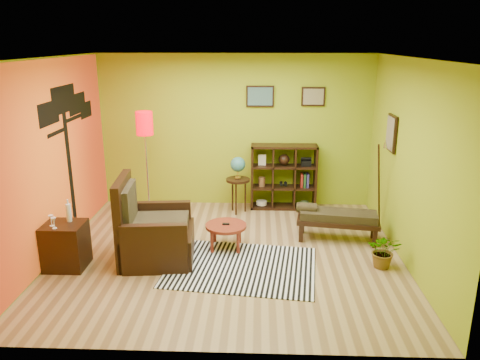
{
  "coord_description": "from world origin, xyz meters",
  "views": [
    {
      "loc": [
        0.42,
        -6.25,
        3.03
      ],
      "look_at": [
        0.16,
        0.31,
        1.05
      ],
      "focal_mm": 35.0,
      "sensor_mm": 36.0,
      "label": 1
    }
  ],
  "objects_px": {
    "armchair": "(152,235)",
    "floor_lamp": "(145,133)",
    "globe_table": "(238,171)",
    "cube_shelf": "(284,177)",
    "coffee_table": "(226,228)",
    "bench": "(336,218)",
    "potted_plant": "(384,254)",
    "side_cabinet": "(66,245)"
  },
  "relations": [
    {
      "from": "side_cabinet",
      "to": "coffee_table",
      "type": "bearing_deg",
      "value": 17.98
    },
    {
      "from": "cube_shelf",
      "to": "bench",
      "type": "bearing_deg",
      "value": -63.01
    },
    {
      "from": "armchair",
      "to": "floor_lamp",
      "type": "relative_size",
      "value": 0.64
    },
    {
      "from": "cube_shelf",
      "to": "bench",
      "type": "height_order",
      "value": "cube_shelf"
    },
    {
      "from": "globe_table",
      "to": "side_cabinet",
      "type": "bearing_deg",
      "value": -135.53
    },
    {
      "from": "side_cabinet",
      "to": "potted_plant",
      "type": "bearing_deg",
      "value": 2.08
    },
    {
      "from": "floor_lamp",
      "to": "bench",
      "type": "bearing_deg",
      "value": -12.75
    },
    {
      "from": "armchair",
      "to": "potted_plant",
      "type": "bearing_deg",
      "value": -2.28
    },
    {
      "from": "side_cabinet",
      "to": "cube_shelf",
      "type": "relative_size",
      "value": 0.79
    },
    {
      "from": "potted_plant",
      "to": "globe_table",
      "type": "bearing_deg",
      "value": 135.47
    },
    {
      "from": "globe_table",
      "to": "potted_plant",
      "type": "bearing_deg",
      "value": -44.53
    },
    {
      "from": "floor_lamp",
      "to": "cube_shelf",
      "type": "bearing_deg",
      "value": 17.35
    },
    {
      "from": "coffee_table",
      "to": "side_cabinet",
      "type": "xyz_separation_m",
      "value": [
        -2.16,
        -0.7,
        -0.0
      ]
    },
    {
      "from": "coffee_table",
      "to": "globe_table",
      "type": "xyz_separation_m",
      "value": [
        0.11,
        1.53,
        0.46
      ]
    },
    {
      "from": "cube_shelf",
      "to": "bench",
      "type": "distance_m",
      "value": 1.63
    },
    {
      "from": "potted_plant",
      "to": "coffee_table",
      "type": "bearing_deg",
      "value": 166.28
    },
    {
      "from": "globe_table",
      "to": "bench",
      "type": "bearing_deg",
      "value": -36.32
    },
    {
      "from": "armchair",
      "to": "cube_shelf",
      "type": "xyz_separation_m",
      "value": [
        1.98,
        2.22,
        0.23
      ]
    },
    {
      "from": "armchair",
      "to": "side_cabinet",
      "type": "relative_size",
      "value": 1.28
    },
    {
      "from": "coffee_table",
      "to": "side_cabinet",
      "type": "bearing_deg",
      "value": -162.02
    },
    {
      "from": "coffee_table",
      "to": "cube_shelf",
      "type": "distance_m",
      "value": 2.06
    },
    {
      "from": "cube_shelf",
      "to": "side_cabinet",
      "type": "bearing_deg",
      "value": -141.17
    },
    {
      "from": "potted_plant",
      "to": "bench",
      "type": "bearing_deg",
      "value": 120.03
    },
    {
      "from": "bench",
      "to": "potted_plant",
      "type": "distance_m",
      "value": 1.07
    },
    {
      "from": "coffee_table",
      "to": "side_cabinet",
      "type": "distance_m",
      "value": 2.27
    },
    {
      "from": "side_cabinet",
      "to": "floor_lamp",
      "type": "relative_size",
      "value": 0.5
    },
    {
      "from": "armchair",
      "to": "bench",
      "type": "bearing_deg",
      "value": 16.05
    },
    {
      "from": "coffee_table",
      "to": "potted_plant",
      "type": "xyz_separation_m",
      "value": [
        2.22,
        -0.54,
        -0.13
      ]
    },
    {
      "from": "side_cabinet",
      "to": "floor_lamp",
      "type": "xyz_separation_m",
      "value": [
        0.75,
        1.77,
        1.22
      ]
    },
    {
      "from": "cube_shelf",
      "to": "globe_table",
      "type": "bearing_deg",
      "value": -161.75
    },
    {
      "from": "globe_table",
      "to": "floor_lamp",
      "type": "bearing_deg",
      "value": -163.16
    },
    {
      "from": "side_cabinet",
      "to": "potted_plant",
      "type": "height_order",
      "value": "side_cabinet"
    },
    {
      "from": "globe_table",
      "to": "armchair",
      "type": "bearing_deg",
      "value": -120.34
    },
    {
      "from": "coffee_table",
      "to": "side_cabinet",
      "type": "height_order",
      "value": "side_cabinet"
    },
    {
      "from": "globe_table",
      "to": "potted_plant",
      "type": "xyz_separation_m",
      "value": [
        2.1,
        -2.07,
        -0.59
      ]
    },
    {
      "from": "armchair",
      "to": "globe_table",
      "type": "relative_size",
      "value": 1.17
    },
    {
      "from": "floor_lamp",
      "to": "globe_table",
      "type": "xyz_separation_m",
      "value": [
        1.52,
        0.46,
        -0.75
      ]
    },
    {
      "from": "coffee_table",
      "to": "floor_lamp",
      "type": "xyz_separation_m",
      "value": [
        -1.4,
        1.07,
        1.22
      ]
    },
    {
      "from": "armchair",
      "to": "bench",
      "type": "xyz_separation_m",
      "value": [
        2.71,
        0.78,
        0.0
      ]
    },
    {
      "from": "globe_table",
      "to": "cube_shelf",
      "type": "distance_m",
      "value": 0.91
    },
    {
      "from": "coffee_table",
      "to": "cube_shelf",
      "type": "relative_size",
      "value": 0.51
    },
    {
      "from": "floor_lamp",
      "to": "bench",
      "type": "xyz_separation_m",
      "value": [
        3.09,
        -0.7,
        -1.17
      ]
    }
  ]
}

